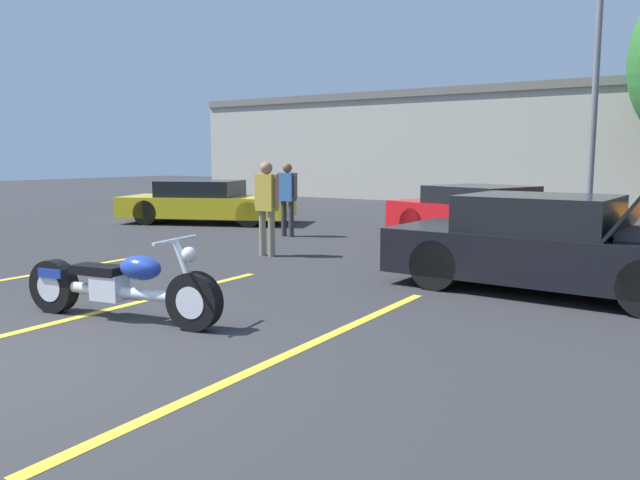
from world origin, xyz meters
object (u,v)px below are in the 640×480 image
object	(u,v)px
show_car_hood_open	(552,245)
spectator_midground	(287,193)
parked_car_mid_row	(485,215)
parked_car_left_row	(206,203)
light_pole	(599,86)
spectator_near_motorcycle	(267,200)
motorcycle	(120,286)

from	to	relation	value
show_car_hood_open	spectator_midground	xyz separation A→B (m)	(-6.23, 2.81, 0.35)
parked_car_mid_row	parked_car_left_row	size ratio (longest dim) A/B	0.92
light_pole	spectator_near_motorcycle	bearing A→B (deg)	-108.49
light_pole	show_car_hood_open	xyz separation A→B (m)	(1.31, -11.16, -3.14)
spectator_midground	show_car_hood_open	bearing A→B (deg)	-24.23
parked_car_mid_row	spectator_near_motorcycle	world-z (taller)	spectator_near_motorcycle
motorcycle	spectator_near_motorcycle	bearing A→B (deg)	98.17
parked_car_left_row	spectator_midground	bearing A→B (deg)	-40.48
light_pole	spectator_near_motorcycle	world-z (taller)	light_pole
show_car_hood_open	parked_car_mid_row	xyz separation A→B (m)	(-2.24, 4.24, -0.04)
parked_car_mid_row	motorcycle	bearing A→B (deg)	-79.09
show_car_hood_open	parked_car_mid_row	size ratio (longest dim) A/B	0.94
light_pole	show_car_hood_open	bearing A→B (deg)	-83.33
light_pole	parked_car_left_row	distance (m)	11.53
motorcycle	show_car_hood_open	bearing A→B (deg)	39.33
spectator_midground	parked_car_left_row	bearing A→B (deg)	161.54
light_pole	parked_car_mid_row	distance (m)	7.67
show_car_hood_open	spectator_near_motorcycle	distance (m)	4.95
motorcycle	spectator_near_motorcycle	size ratio (longest dim) A/B	1.49
parked_car_left_row	spectator_near_motorcycle	size ratio (longest dim) A/B	2.88
spectator_midground	spectator_near_motorcycle	bearing A→B (deg)	-61.94
spectator_near_motorcycle	parked_car_left_row	bearing A→B (deg)	143.00
show_car_hood_open	spectator_near_motorcycle	xyz separation A→B (m)	(-4.92, 0.35, 0.38)
light_pole	spectator_midground	distance (m)	10.09
motorcycle	spectator_near_motorcycle	distance (m)	4.62
motorcycle	spectator_midground	xyz separation A→B (m)	(-2.67, 6.83, 0.59)
parked_car_mid_row	parked_car_left_row	bearing A→B (deg)	-157.98
spectator_midground	light_pole	bearing A→B (deg)	59.48
motorcycle	parked_car_mid_row	distance (m)	8.37
motorcycle	parked_car_left_row	distance (m)	10.11
light_pole	show_car_hood_open	distance (m)	11.67
spectator_near_motorcycle	spectator_midground	xyz separation A→B (m)	(-1.31, 2.46, -0.03)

